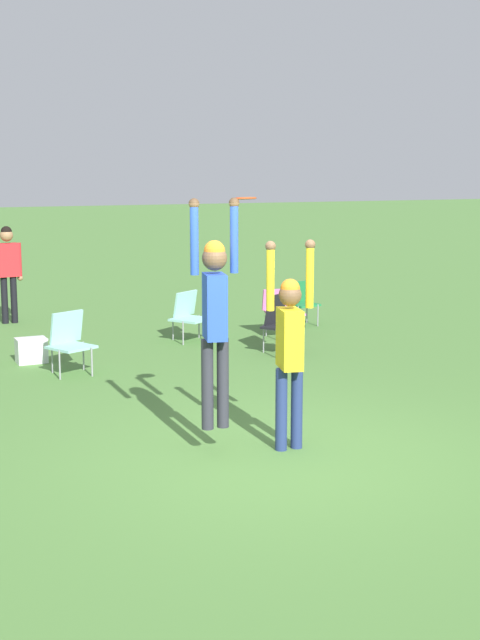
# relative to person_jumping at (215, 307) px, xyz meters

# --- Properties ---
(ground_plane) EXTENTS (120.00, 120.00, 0.00)m
(ground_plane) POSITION_rel_person_jumping_xyz_m (0.47, -0.31, -1.49)
(ground_plane) COLOR #4C7A38
(person_jumping) EXTENTS (0.52, 0.41, 2.28)m
(person_jumping) POSITION_rel_person_jumping_xyz_m (0.00, 0.00, 0.00)
(person_jumping) COLOR #2D2D38
(person_jumping) RESTS_ON ground_plane
(person_defending) EXTENTS (0.54, 0.43, 2.13)m
(person_defending) POSITION_rel_person_jumping_xyz_m (0.73, -0.19, -0.36)
(person_defending) COLOR navy
(person_defending) RESTS_ON ground_plane
(frisbee) EXTENTS (0.25, 0.25, 0.03)m
(frisbee) POSITION_rel_person_jumping_xyz_m (0.34, 0.05, 1.05)
(frisbee) COLOR #E04C23
(camping_chair_0) EXTENTS (0.57, 0.61, 0.78)m
(camping_chair_0) POSITION_rel_person_jumping_xyz_m (4.35, 6.25, -1.03)
(camping_chair_0) COLOR gray
(camping_chair_0) RESTS_ON ground_plane
(camping_chair_1) EXTENTS (0.76, 0.83, 0.81)m
(camping_chair_1) POSITION_rel_person_jumping_xyz_m (1.94, 5.68, -1.03)
(camping_chair_1) COLOR gray
(camping_chair_1) RESTS_ON ground_plane
(camping_chair_2) EXTENTS (0.70, 0.77, 0.90)m
(camping_chair_2) POSITION_rel_person_jumping_xyz_m (2.84, 4.14, -0.96)
(camping_chair_2) COLOR gray
(camping_chair_2) RESTS_ON ground_plane
(camping_chair_3) EXTENTS (0.70, 0.75, 0.86)m
(camping_chair_3) POSITION_rel_person_jumping_xyz_m (-0.46, 4.12, -1.00)
(camping_chair_3) COLOR gray
(camping_chair_3) RESTS_ON ground_plane
(camping_chair_4) EXTENTS (0.61, 0.65, 0.80)m
(camping_chair_4) POSITION_rel_person_jumping_xyz_m (3.51, 5.34, -1.01)
(camping_chair_4) COLOR gray
(camping_chair_4) RESTS_ON ground_plane
(person_spectator_near) EXTENTS (0.53, 0.24, 1.79)m
(person_spectator_near) POSITION_rel_person_jumping_xyz_m (-0.47, 8.61, -0.41)
(person_spectator_near) COLOR black
(person_spectator_near) RESTS_ON ground_plane
(cooler_box) EXTENTS (0.44, 0.32, 0.37)m
(cooler_box) POSITION_rel_person_jumping_xyz_m (-0.81, 5.03, -1.31)
(cooler_box) COLOR white
(cooler_box) RESTS_ON ground_plane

